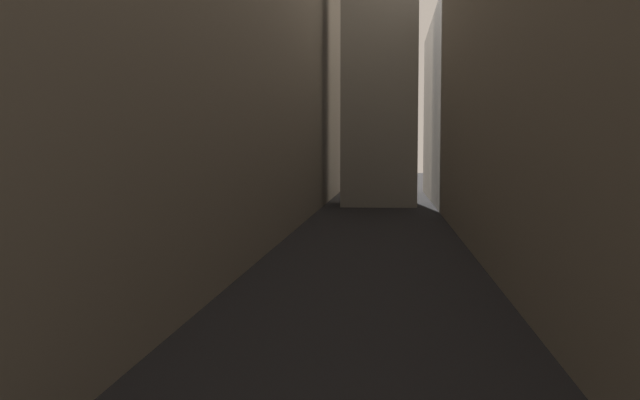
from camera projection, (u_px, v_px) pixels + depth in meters
ground_plane at (370, 251)px, 38.93m from camera, size 264.00×264.00×0.00m
building_block_left at (157, 31)px, 41.25m from camera, size 14.24×108.00×25.13m
building_block_right at (605, 73)px, 38.94m from camera, size 14.82×108.00×19.68m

